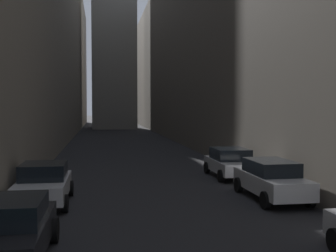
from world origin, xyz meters
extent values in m
plane|color=#232326|center=(0.00, 48.00, 0.00)|extent=(264.00, 264.00, 0.00)
cube|color=gray|center=(-11.84, 50.00, 12.09)|extent=(12.68, 108.00, 24.17)
cube|color=#60594F|center=(12.28, 50.00, 10.44)|extent=(13.57, 108.00, 20.87)
cube|color=black|center=(-4.40, 11.89, 0.67)|extent=(1.74, 4.16, 0.66)
cube|color=black|center=(-4.40, 11.81, 1.27)|extent=(1.60, 2.04, 0.55)
cylinder|color=black|center=(-3.53, 13.31, 0.34)|extent=(0.22, 0.68, 0.68)
cube|color=silver|center=(-4.40, 18.03, 0.64)|extent=(1.77, 4.10, 0.65)
cube|color=black|center=(-4.40, 18.07, 1.26)|extent=(1.63, 1.97, 0.58)
cylinder|color=black|center=(-5.28, 19.42, 0.31)|extent=(0.22, 0.63, 0.63)
cylinder|color=black|center=(-3.52, 19.42, 0.31)|extent=(0.22, 0.63, 0.63)
cylinder|color=black|center=(-5.28, 16.63, 0.31)|extent=(0.22, 0.63, 0.63)
cylinder|color=black|center=(-3.52, 16.63, 0.31)|extent=(0.22, 0.63, 0.63)
cylinder|color=black|center=(3.57, 11.39, 0.31)|extent=(0.22, 0.61, 0.61)
cube|color=silver|center=(4.40, 17.49, 0.67)|extent=(1.69, 4.45, 0.68)
cube|color=black|center=(4.40, 17.58, 1.28)|extent=(1.56, 2.44, 0.54)
cylinder|color=black|center=(3.55, 19.01, 0.32)|extent=(0.22, 0.65, 0.65)
cylinder|color=black|center=(5.25, 19.01, 0.32)|extent=(0.22, 0.65, 0.65)
cylinder|color=black|center=(3.55, 15.98, 0.32)|extent=(0.22, 0.65, 0.65)
cylinder|color=black|center=(5.25, 15.98, 0.32)|extent=(0.22, 0.65, 0.65)
cube|color=silver|center=(4.40, 22.87, 0.62)|extent=(1.82, 4.12, 0.61)
cube|color=black|center=(4.40, 22.96, 1.21)|extent=(1.68, 2.23, 0.58)
cylinder|color=black|center=(3.49, 24.27, 0.31)|extent=(0.22, 0.62, 0.62)
cylinder|color=black|center=(5.31, 24.27, 0.31)|extent=(0.22, 0.62, 0.62)
cylinder|color=black|center=(3.49, 21.46, 0.31)|extent=(0.22, 0.62, 0.62)
cylinder|color=black|center=(5.31, 21.46, 0.31)|extent=(0.22, 0.62, 0.62)
camera|label=1|loc=(-2.26, 1.60, 3.67)|focal=45.56mm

